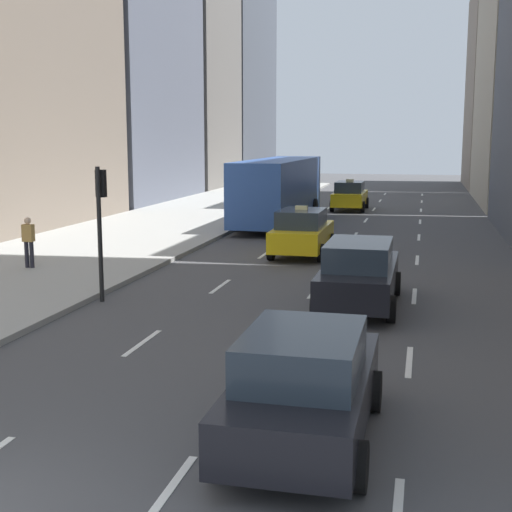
# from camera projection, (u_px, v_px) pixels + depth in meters

# --- Properties ---
(sidewalk_left) EXTENTS (8.00, 66.00, 0.15)m
(sidewalk_left) POSITION_uv_depth(u_px,v_px,m) (161.00, 225.00, 35.02)
(sidewalk_left) COLOR #9E9E99
(sidewalk_left) RESTS_ON ground
(lane_markings) EXTENTS (5.72, 56.00, 0.01)m
(lane_markings) POSITION_uv_depth(u_px,v_px,m) (348.00, 245.00, 29.02)
(lane_markings) COLOR white
(lane_markings) RESTS_ON ground
(taxi_lead) EXTENTS (2.02, 4.40, 1.87)m
(taxi_lead) POSITION_uv_depth(u_px,v_px,m) (350.00, 196.00, 42.78)
(taxi_lead) COLOR yellow
(taxi_lead) RESTS_ON ground
(taxi_second) EXTENTS (2.02, 4.40, 1.87)m
(taxi_second) POSITION_uv_depth(u_px,v_px,m) (302.00, 232.00, 26.40)
(taxi_second) COLOR yellow
(taxi_second) RESTS_ON ground
(sedan_black_near) EXTENTS (2.02, 4.40, 1.70)m
(sedan_black_near) POSITION_uv_depth(u_px,v_px,m) (304.00, 385.00, 10.17)
(sedan_black_near) COLOR black
(sedan_black_near) RESTS_ON ground
(sedan_silver_behind) EXTENTS (2.02, 4.92, 1.74)m
(sedan_silver_behind) POSITION_uv_depth(u_px,v_px,m) (359.00, 273.00, 18.40)
(sedan_silver_behind) COLOR black
(sedan_silver_behind) RESTS_ON ground
(city_bus) EXTENTS (2.80, 11.61, 3.25)m
(city_bus) POSITION_uv_depth(u_px,v_px,m) (279.00, 188.00, 36.00)
(city_bus) COLOR #2D519E
(city_bus) RESTS_ON ground
(pedestrian_far_walking) EXTENTS (0.36, 0.22, 1.65)m
(pedestrian_far_walking) POSITION_uv_depth(u_px,v_px,m) (29.00, 240.00, 23.08)
(pedestrian_far_walking) COLOR #23232D
(pedestrian_far_walking) RESTS_ON sidewalk_left
(traffic_light_pole) EXTENTS (0.24, 0.42, 3.60)m
(traffic_light_pole) POSITION_uv_depth(u_px,v_px,m) (100.00, 212.00, 18.80)
(traffic_light_pole) COLOR black
(traffic_light_pole) RESTS_ON ground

